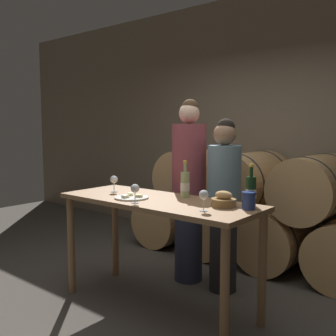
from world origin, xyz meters
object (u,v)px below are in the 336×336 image
object	(u,v)px
wine_bottle_red	(251,191)
wine_glass_far_left	(114,180)
wine_bottle_white	(185,184)
blue_crock	(249,200)
person_left	(189,189)
wine_glass_left	(135,189)
person_right	(224,203)
cheese_plate	(132,197)
tasting_table	(158,215)
bread_basket	(224,201)
wine_glass_center	(204,196)

from	to	relation	value
wine_bottle_red	wine_glass_far_left	xyz separation A→B (m)	(-1.27, -0.23, -0.00)
wine_bottle_white	blue_crock	size ratio (longest dim) A/B	2.44
person_left	wine_glass_left	size ratio (longest dim) A/B	11.80
person_right	cheese_plate	xyz separation A→B (m)	(-0.43, -0.77, 0.11)
tasting_table	wine_glass_far_left	distance (m)	0.59
blue_crock	cheese_plate	size ratio (longest dim) A/B	0.45
tasting_table	wine_bottle_red	bearing A→B (deg)	18.16
person_left	wine_bottle_white	bearing A→B (deg)	-57.08
person_left	wine_glass_left	xyz separation A→B (m)	(0.14, -0.91, 0.13)
person_right	wine_glass_left	world-z (taller)	person_right
person_left	wine_bottle_red	world-z (taller)	person_left
tasting_table	wine_glass_left	xyz separation A→B (m)	(-0.03, -0.24, 0.24)
blue_crock	wine_glass_left	size ratio (longest dim) A/B	0.84
cheese_plate	wine_glass_left	world-z (taller)	wine_glass_left
bread_basket	wine_glass_center	size ratio (longest dim) A/B	1.23
wine_bottle_white	cheese_plate	bearing A→B (deg)	-134.37
person_left	wine_bottle_white	distance (m)	0.55
cheese_plate	person_right	bearing A→B (deg)	60.88
person_right	wine_bottle_red	distance (m)	0.69
bread_basket	wine_glass_left	distance (m)	0.70
wine_glass_center	cheese_plate	bearing A→B (deg)	177.87
wine_glass_far_left	wine_glass_left	distance (m)	0.58
wine_glass_far_left	wine_glass_center	size ratio (longest dim) A/B	1.00
person_left	blue_crock	distance (m)	1.09
wine_glass_left	bread_basket	bearing A→B (deg)	28.61
person_right	cheese_plate	world-z (taller)	person_right
person_left	person_right	size ratio (longest dim) A/B	1.12
person_right	wine_bottle_white	world-z (taller)	person_right
tasting_table	wine_bottle_white	xyz separation A→B (m)	(0.12, 0.21, 0.24)
wine_bottle_white	bread_basket	world-z (taller)	wine_bottle_white
tasting_table	cheese_plate	size ratio (longest dim) A/B	6.11
wine_bottle_white	blue_crock	xyz separation A→B (m)	(0.65, -0.10, -0.04)
tasting_table	cheese_plate	xyz separation A→B (m)	(-0.20, -0.11, 0.14)
wine_bottle_white	wine_glass_far_left	size ratio (longest dim) A/B	2.06
tasting_table	wine_bottle_white	world-z (taller)	wine_bottle_white
tasting_table	cheese_plate	world-z (taller)	cheese_plate
wine_bottle_white	person_right	bearing A→B (deg)	75.84
person_left	bread_basket	size ratio (longest dim) A/B	9.55
person_left	wine_glass_far_left	size ratio (longest dim) A/B	11.80
tasting_table	person_right	world-z (taller)	person_right
person_right	wine_glass_left	bearing A→B (deg)	-106.09
cheese_plate	wine_glass_far_left	xyz separation A→B (m)	(-0.35, 0.12, 0.10)
wine_bottle_white	wine_glass_far_left	bearing A→B (deg)	-162.98
blue_crock	wine_glass_left	xyz separation A→B (m)	(-0.80, -0.36, 0.04)
tasting_table	blue_crock	distance (m)	0.81
person_right	cheese_plate	size ratio (longest dim) A/B	5.60
person_left	wine_bottle_white	size ratio (longest dim) A/B	5.73
person_left	cheese_plate	xyz separation A→B (m)	(-0.03, -0.77, 0.02)
person_left	wine_bottle_red	xyz separation A→B (m)	(0.90, -0.42, 0.13)
wine_bottle_red	wine_glass_center	xyz separation A→B (m)	(-0.17, -0.38, -0.00)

